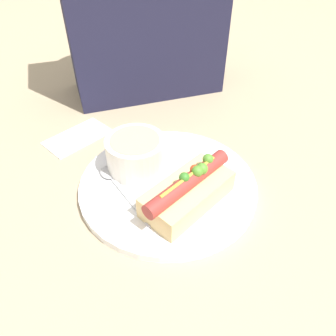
% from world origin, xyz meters
% --- Properties ---
extents(ground_plane, '(4.00, 4.00, 0.00)m').
position_xyz_m(ground_plane, '(0.00, 0.00, 0.00)').
color(ground_plane, tan).
extents(dinner_plate, '(0.29, 0.29, 0.01)m').
position_xyz_m(dinner_plate, '(0.00, 0.00, 0.01)').
color(dinner_plate, white).
rests_on(dinner_plate, ground_plane).
extents(hot_dog, '(0.16, 0.13, 0.06)m').
position_xyz_m(hot_dog, '(0.01, -0.05, 0.04)').
color(hot_dog, '#E5C17F').
rests_on(hot_dog, dinner_plate).
extents(soup_bowl, '(0.10, 0.10, 0.06)m').
position_xyz_m(soup_bowl, '(-0.04, 0.05, 0.05)').
color(soup_bowl, silver).
rests_on(soup_bowl, dinner_plate).
extents(spoon, '(0.06, 0.15, 0.01)m').
position_xyz_m(spoon, '(-0.08, 0.03, 0.02)').
color(spoon, '#B7B7BC').
rests_on(spoon, dinner_plate).
extents(napkin, '(0.14, 0.12, 0.01)m').
position_xyz_m(napkin, '(-0.13, 0.19, 0.00)').
color(napkin, white).
rests_on(napkin, ground_plane).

